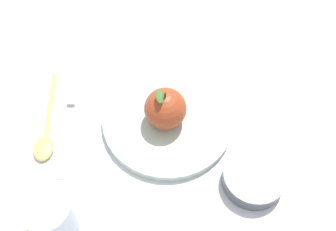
% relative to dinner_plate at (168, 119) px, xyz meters
% --- Properties ---
extents(ground_plane, '(2.40, 2.40, 0.00)m').
position_rel_dinner_plate_xyz_m(ground_plane, '(0.02, -0.02, -0.01)').
color(ground_plane, silver).
extents(dinner_plate, '(0.23, 0.23, 0.02)m').
position_rel_dinner_plate_xyz_m(dinner_plate, '(0.00, 0.00, 0.00)').
color(dinner_plate, '#B2C6B2').
rests_on(dinner_plate, ground_plane).
extents(apple, '(0.07, 0.07, 0.08)m').
position_rel_dinner_plate_xyz_m(apple, '(0.01, 0.00, 0.04)').
color(apple, '#9E3D1E').
rests_on(apple, dinner_plate).
extents(side_bowl, '(0.10, 0.10, 0.03)m').
position_rel_dinner_plate_xyz_m(side_bowl, '(-0.07, 0.16, 0.01)').
color(side_bowl, '#4C5156').
rests_on(side_bowl, ground_plane).
extents(cup, '(0.07, 0.07, 0.08)m').
position_rel_dinner_plate_xyz_m(cup, '(0.24, 0.09, 0.04)').
color(cup, silver).
rests_on(cup, ground_plane).
extents(knife, '(0.12, 0.20, 0.01)m').
position_rel_dinner_plate_xyz_m(knife, '(0.15, -0.10, -0.01)').
color(knife, silver).
rests_on(knife, ground_plane).
extents(spoon, '(0.10, 0.17, 0.01)m').
position_rel_dinner_plate_xyz_m(spoon, '(0.20, -0.06, -0.00)').
color(spoon, '#D8B766').
rests_on(spoon, ground_plane).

